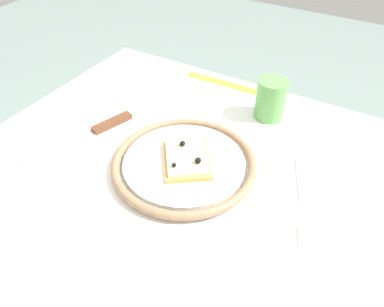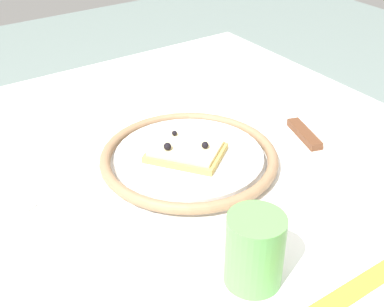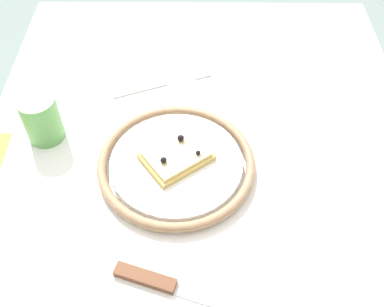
# 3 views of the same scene
# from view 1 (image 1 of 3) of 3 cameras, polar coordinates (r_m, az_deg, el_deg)

# --- Properties ---
(dining_table) EXTENTS (0.91, 0.78, 0.73)m
(dining_table) POSITION_cam_1_polar(r_m,az_deg,el_deg) (0.72, 0.57, -11.38)
(dining_table) COLOR white
(dining_table) RESTS_ON ground_plane
(plate) EXTENTS (0.27, 0.27, 0.02)m
(plate) POSITION_cam_1_polar(r_m,az_deg,el_deg) (0.68, -1.20, -1.55)
(plate) COLOR white
(plate) RESTS_ON dining_table
(pizza_slice_near) EXTENTS (0.13, 0.13, 0.03)m
(pizza_slice_near) POSITION_cam_1_polar(r_m,az_deg,el_deg) (0.67, -0.81, -0.83)
(pizza_slice_near) COLOR tan
(pizza_slice_near) RESTS_ON plate
(knife) EXTENTS (0.09, 0.23, 0.01)m
(knife) POSITION_cam_1_polar(r_m,az_deg,el_deg) (0.80, -14.00, 3.55)
(knife) COLOR silver
(knife) RESTS_ON dining_table
(fork) EXTENTS (0.09, 0.19, 0.00)m
(fork) POSITION_cam_1_polar(r_m,az_deg,el_deg) (0.66, 16.39, -6.59)
(fork) COLOR silver
(fork) RESTS_ON dining_table
(cup) EXTENTS (0.06, 0.06, 0.09)m
(cup) POSITION_cam_1_polar(r_m,az_deg,el_deg) (0.81, 11.90, 8.08)
(cup) COLOR #599E4C
(cup) RESTS_ON dining_table
(measuring_tape) EXTENTS (0.25, 0.03, 0.00)m
(measuring_tape) POSITION_cam_1_polar(r_m,az_deg,el_deg) (0.93, 6.28, 10.15)
(measuring_tape) COLOR yellow
(measuring_tape) RESTS_ON dining_table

